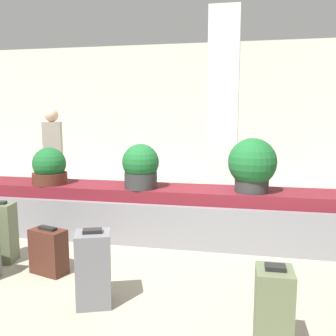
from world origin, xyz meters
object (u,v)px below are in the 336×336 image
object	(u,v)px
pillar	(223,115)
traveler_0	(53,147)
suitcase_0	(273,312)
potted_plant_0	(252,165)
potted_plant_2	(141,167)
potted_plant_1	(49,168)
suitcase_5	(94,268)
suitcase_2	(0,233)
suitcase_1	(49,251)

from	to	relation	value
pillar	traveler_0	xyz separation A→B (m)	(-3.05, 0.21, -0.58)
suitcase_0	potted_plant_0	world-z (taller)	potted_plant_0
pillar	potted_plant_2	distance (m)	1.84
potted_plant_2	traveler_0	world-z (taller)	traveler_0
pillar	potted_plant_1	world-z (taller)	pillar
potted_plant_2	traveler_0	size ratio (longest dim) A/B	0.33
pillar	suitcase_0	xyz separation A→B (m)	(0.57, -3.52, -1.29)
suitcase_5	potted_plant_0	bearing A→B (deg)	32.49
potted_plant_2	potted_plant_1	bearing A→B (deg)	178.80
suitcase_5	potted_plant_1	size ratio (longest dim) A/B	1.36
suitcase_0	traveler_0	xyz separation A→B (m)	(-3.61, 3.73, 0.72)
suitcase_2	traveler_0	xyz separation A→B (m)	(-0.78, 2.66, 0.69)
potted_plant_0	suitcase_1	bearing A→B (deg)	-148.79
suitcase_0	potted_plant_2	xyz separation A→B (m)	(-1.50, 2.08, 0.65)
suitcase_1	potted_plant_0	xyz separation A→B (m)	(2.03, 1.23, 0.77)
suitcase_5	traveler_0	distance (m)	4.04
pillar	potted_plant_1	size ratio (longest dim) A/B	6.47
potted_plant_1	traveler_0	world-z (taller)	traveler_0
suitcase_1	suitcase_5	xyz separation A→B (m)	(0.70, -0.50, 0.09)
pillar	potted_plant_1	bearing A→B (deg)	-147.49
suitcase_1	potted_plant_2	size ratio (longest dim) A/B	0.87
suitcase_0	suitcase_2	bearing A→B (deg)	158.44
suitcase_1	suitcase_2	world-z (taller)	suitcase_2
potted_plant_1	suitcase_0	bearing A→B (deg)	-37.12
potted_plant_1	traveler_0	xyz separation A→B (m)	(-0.83, 1.62, 0.12)
suitcase_5	potted_plant_0	size ratio (longest dim) A/B	1.03
suitcase_5	traveler_0	bearing A→B (deg)	102.90
suitcase_5	traveler_0	world-z (taller)	traveler_0
suitcase_1	potted_plant_1	distance (m)	1.52
potted_plant_1	pillar	bearing A→B (deg)	32.51
potted_plant_0	potted_plant_1	world-z (taller)	potted_plant_0
potted_plant_0	pillar	bearing A→B (deg)	107.53
suitcase_0	potted_plant_0	distance (m)	2.24
suitcase_2	suitcase_1	bearing A→B (deg)	-23.82
potted_plant_1	potted_plant_2	bearing A→B (deg)	-1.20
suitcase_1	potted_plant_2	distance (m)	1.53
suitcase_1	traveler_0	xyz separation A→B (m)	(-1.46, 2.84, 0.79)
suitcase_0	potted_plant_1	bearing A→B (deg)	141.98
suitcase_1	potted_plant_2	xyz separation A→B (m)	(0.65, 1.18, 0.72)
potted_plant_0	suitcase_5	bearing A→B (deg)	-127.47
pillar	potted_plant_2	bearing A→B (deg)	-123.10
suitcase_0	suitcase_5	size ratio (longest dim) A/B	0.96
suitcase_5	potted_plant_1	world-z (taller)	potted_plant_1
suitcase_0	potted_plant_1	world-z (taller)	potted_plant_1
suitcase_2	potted_plant_2	distance (m)	1.78
traveler_0	suitcase_1	bearing A→B (deg)	-78.95
suitcase_2	traveler_0	world-z (taller)	traveler_0
suitcase_1	traveler_0	bearing A→B (deg)	133.64
potted_plant_1	suitcase_2	bearing A→B (deg)	-92.57
suitcase_0	suitcase_5	world-z (taller)	suitcase_5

